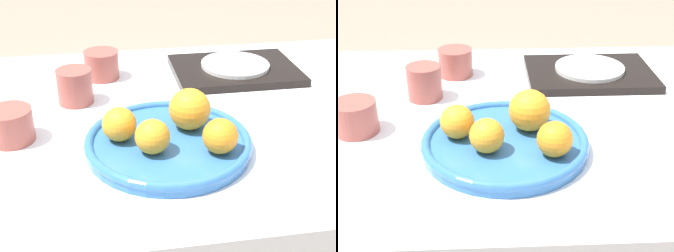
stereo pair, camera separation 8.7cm
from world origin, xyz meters
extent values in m
cube|color=white|center=(0.00, 0.00, 0.37)|extent=(1.32, 0.82, 0.75)
cylinder|color=#336BAD|center=(0.03, -0.15, 0.76)|extent=(0.31, 0.31, 0.02)
torus|color=#336BAD|center=(0.03, -0.15, 0.77)|extent=(0.32, 0.32, 0.02)
sphere|color=orange|center=(0.08, -0.11, 0.81)|extent=(0.08, 0.08, 0.08)
sphere|color=orange|center=(0.00, -0.18, 0.80)|extent=(0.06, 0.06, 0.06)
sphere|color=orange|center=(-0.06, -0.13, 0.80)|extent=(0.07, 0.07, 0.07)
sphere|color=orange|center=(0.12, -0.20, 0.80)|extent=(0.06, 0.06, 0.06)
cube|color=black|center=(0.26, 0.19, 0.76)|extent=(0.32, 0.23, 0.02)
cylinder|color=silver|center=(0.26, 0.19, 0.77)|extent=(0.17, 0.17, 0.01)
cylinder|color=#9E4C42|center=(-0.08, 0.22, 0.78)|extent=(0.09, 0.09, 0.07)
cylinder|color=#9E4C42|center=(-0.14, 0.09, 0.79)|extent=(0.08, 0.08, 0.08)
cylinder|color=#9E4C42|center=(-0.26, -0.07, 0.78)|extent=(0.09, 0.09, 0.07)
camera|label=1|loc=(-0.09, -0.90, 1.22)|focal=50.00mm
camera|label=2|loc=(0.00, -0.91, 1.22)|focal=50.00mm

